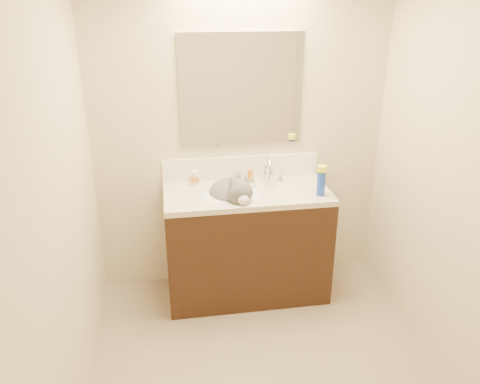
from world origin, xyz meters
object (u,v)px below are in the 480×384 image
object	(u,v)px
pill_bottle	(195,178)
amber_bottle	(250,176)
basin	(231,203)
cat	(233,195)
faucet	(268,172)
spray_can	(321,184)
vanity_cabinet	(247,246)
silver_jar	(238,177)

from	to	relation	value
pill_bottle	amber_bottle	world-z (taller)	pill_bottle
basin	cat	size ratio (longest dim) A/B	0.90
basin	faucet	distance (m)	0.38
faucet	spray_can	xyz separation A→B (m)	(0.32, -0.29, -0.00)
vanity_cabinet	silver_jar	size ratio (longest dim) A/B	19.15
basin	silver_jar	world-z (taller)	silver_jar
faucet	pill_bottle	distance (m)	0.55
cat	spray_can	size ratio (longest dim) A/B	3.01
faucet	amber_bottle	xyz separation A→B (m)	(-0.12, 0.05, -0.04)
basin	pill_bottle	size ratio (longest dim) A/B	4.21
basin	cat	bearing A→B (deg)	23.29
vanity_cabinet	basin	distance (m)	0.40
silver_jar	amber_bottle	distance (m)	0.09
faucet	pill_bottle	world-z (taller)	faucet
silver_jar	vanity_cabinet	bearing A→B (deg)	-82.32
vanity_cabinet	cat	bearing A→B (deg)	-167.31
cat	pill_bottle	size ratio (longest dim) A/B	4.65
basin	silver_jar	bearing A→B (deg)	69.87
vanity_cabinet	basin	xyz separation A→B (m)	(-0.12, -0.03, 0.38)
silver_jar	basin	bearing A→B (deg)	-110.13
cat	silver_jar	world-z (taller)	cat
basin	silver_jar	xyz separation A→B (m)	(0.09, 0.25, 0.10)
faucet	spray_can	size ratio (longest dim) A/B	1.69
pill_bottle	basin	bearing A→B (deg)	-42.98
faucet	silver_jar	xyz separation A→B (m)	(-0.21, 0.08, -0.05)
basin	silver_jar	distance (m)	0.28
vanity_cabinet	amber_bottle	distance (m)	0.53
faucet	amber_bottle	bearing A→B (deg)	156.59
pill_bottle	amber_bottle	xyz separation A→B (m)	(0.42, -0.01, -0.01)
pill_bottle	spray_can	size ratio (longest dim) A/B	0.65
pill_bottle	spray_can	distance (m)	0.93
basin	amber_bottle	bearing A→B (deg)	51.06
vanity_cabinet	amber_bottle	world-z (taller)	amber_bottle
spray_can	faucet	bearing A→B (deg)	138.37
basin	amber_bottle	size ratio (longest dim) A/B	4.84
basin	amber_bottle	xyz separation A→B (m)	(0.18, 0.22, 0.12)
basin	vanity_cabinet	bearing A→B (deg)	14.04
vanity_cabinet	amber_bottle	xyz separation A→B (m)	(0.06, 0.19, 0.50)
cat	amber_bottle	world-z (taller)	cat
pill_bottle	silver_jar	bearing A→B (deg)	3.68
vanity_cabinet	pill_bottle	size ratio (longest dim) A/B	11.22
pill_bottle	cat	bearing A→B (deg)	-40.52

